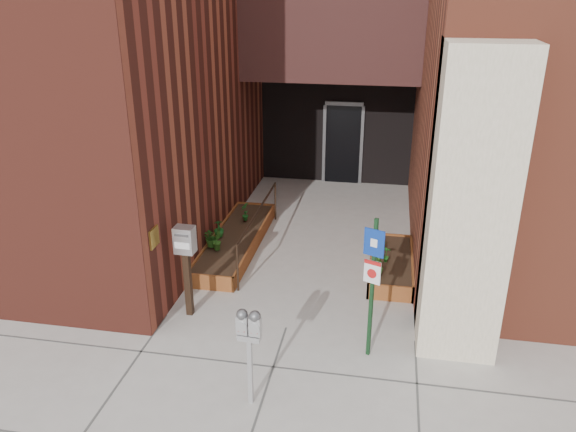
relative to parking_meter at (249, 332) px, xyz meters
The scene contains 14 objects.
ground 2.06m from the parking_meter, 85.56° to the left, with size 80.00×80.00×0.00m, color #9E9991.
planter_left 4.77m from the parking_meter, 107.61° to the left, with size 0.90×3.60×0.30m.
planter_right 4.42m from the parking_meter, 66.30° to the left, with size 0.80×2.20×0.30m.
handrail 4.51m from the parking_meter, 101.72° to the left, with size 0.04×3.34×0.90m.
parking_meter is the anchor object (origin of this frame).
sign_post 1.95m from the parking_meter, 41.94° to the left, with size 0.28×0.13×2.16m.
payment_dropbox 2.40m from the parking_meter, 128.52° to the left, with size 0.32×0.25×1.56m.
shrub_left_a 4.23m from the parking_meter, 114.12° to the left, with size 0.35×0.35×0.39m, color #235317.
shrub_left_b 4.07m from the parking_meter, 113.03° to the left, with size 0.20×0.20×0.36m, color #2C601B.
shrub_left_c 4.66m from the parking_meter, 111.78° to the left, with size 0.20×0.20×0.36m, color #1A5B1E.
shrub_left_d 5.41m from the parking_meter, 105.11° to the left, with size 0.22×0.22×0.41m, color #18551A.
shrub_right_a 3.58m from the parking_meter, 65.08° to the left, with size 0.21×0.21×0.37m, color #255217.
shrub_right_b 4.14m from the parking_meter, 66.46° to the left, with size 0.17×0.17×0.32m, color #1D631C.
shrub_right_c 4.40m from the parking_meter, 70.06° to the left, with size 0.30×0.30×0.34m, color #1A4E16.
Camera 1 is at (1.38, -7.39, 5.04)m, focal length 35.00 mm.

